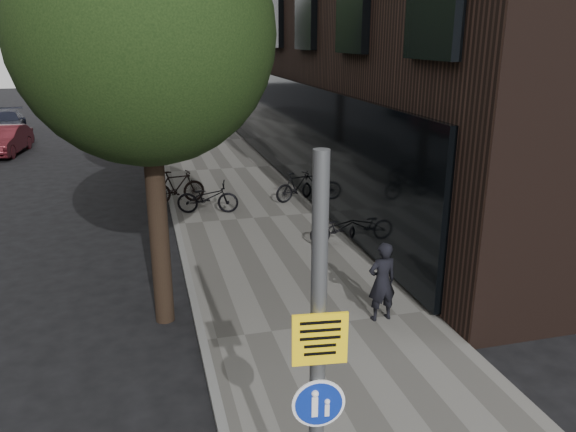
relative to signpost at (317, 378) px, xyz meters
name	(u,v)px	position (x,y,z in m)	size (l,w,h in m)	color
sidewalk	(253,220)	(1.64, 11.35, -2.22)	(4.50, 60.00, 0.12)	slate
curb_edge	(176,226)	(-0.61, 11.35, -2.22)	(0.15, 60.00, 0.13)	slate
street_tree_near	(149,46)	(-1.14, 5.99, 2.82)	(4.40, 4.40, 7.50)	black
street_tree_mid	(142,41)	(-1.14, 14.49, 2.83)	(5.00, 5.00, 7.80)	black
street_tree_far	(139,39)	(-1.14, 23.49, 2.83)	(5.00, 5.00, 7.80)	black
signpost	(317,378)	(0.00, 0.00, 0.00)	(0.49, 0.14, 4.28)	#595B5E
pedestrian	(382,282)	(2.75, 4.61, -1.39)	(0.56, 0.37, 1.55)	black
parked_bike_facade_near	(340,228)	(3.39, 8.70, -1.74)	(0.56, 1.60, 0.84)	black
parked_bike_facade_far	(297,186)	(3.39, 12.77, -1.68)	(0.45, 1.60, 0.96)	black
parked_bike_curb_near	(208,197)	(0.42, 12.21, -1.68)	(0.64, 1.85, 0.97)	black
parked_bike_curb_far	(177,187)	(-0.41, 13.48, -1.63)	(0.51, 1.79, 1.07)	black
parked_car_mid	(5,140)	(-7.49, 24.07, -1.63)	(1.38, 3.95, 1.30)	#5A1921
parked_car_far	(7,122)	(-8.63, 30.28, -1.64)	(1.80, 4.43, 1.29)	black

